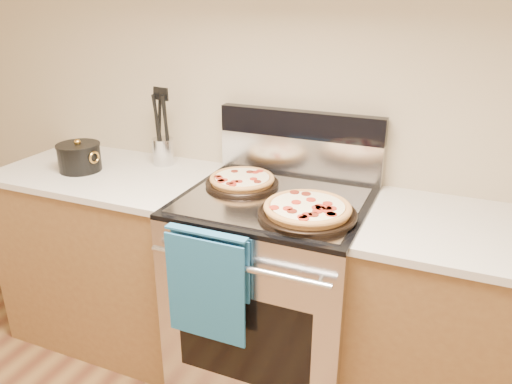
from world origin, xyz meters
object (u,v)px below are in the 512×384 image
at_px(range_body, 273,295).
at_px(pepperoni_pizza_back, 242,181).
at_px(pepperoni_pizza_front, 307,210).
at_px(saucepan, 80,158).
at_px(utensil_crock, 163,151).

height_order(range_body, pepperoni_pizza_back, pepperoni_pizza_back).
xyz_separation_m(pepperoni_pizza_front, saucepan, (-1.17, 0.12, 0.02)).
bearing_deg(pepperoni_pizza_back, pepperoni_pizza_front, -29.05).
height_order(range_body, saucepan, saucepan).
height_order(pepperoni_pizza_back, pepperoni_pizza_front, pepperoni_pizza_front).
bearing_deg(utensil_crock, pepperoni_pizza_front, -22.31).
height_order(utensil_crock, saucepan, utensil_crock).
relative_size(pepperoni_pizza_front, utensil_crock, 2.80).
height_order(range_body, utensil_crock, utensil_crock).
height_order(pepperoni_pizza_back, utensil_crock, utensil_crock).
bearing_deg(pepperoni_pizza_back, utensil_crock, 163.03).
bearing_deg(utensil_crock, pepperoni_pizza_back, -16.97).
bearing_deg(pepperoni_pizza_back, saucepan, -174.07).
xyz_separation_m(range_body, pepperoni_pizza_front, (0.18, -0.13, 0.50)).
bearing_deg(saucepan, utensil_crock, 36.72).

